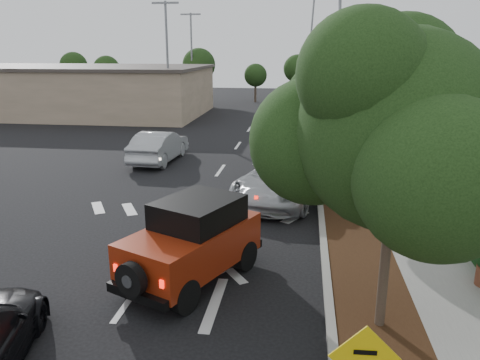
# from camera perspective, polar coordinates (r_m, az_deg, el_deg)

# --- Properties ---
(ground) EXTENTS (120.00, 120.00, 0.00)m
(ground) POSITION_cam_1_polar(r_m,az_deg,el_deg) (11.63, -13.15, -13.80)
(ground) COLOR black
(ground) RESTS_ON ground
(curb) EXTENTS (0.20, 70.00, 0.15)m
(curb) POSITION_cam_1_polar(r_m,az_deg,el_deg) (22.12, 9.41, 0.94)
(curb) COLOR #9E9B93
(curb) RESTS_ON ground
(planting_strip) EXTENTS (1.80, 70.00, 0.12)m
(planting_strip) POSITION_cam_1_polar(r_m,az_deg,el_deg) (22.18, 11.99, 0.81)
(planting_strip) COLOR black
(planting_strip) RESTS_ON ground
(sidewalk) EXTENTS (2.00, 70.00, 0.12)m
(sidewalk) POSITION_cam_1_polar(r_m,az_deg,el_deg) (22.41, 16.83, 0.62)
(sidewalk) COLOR gray
(sidewalk) RESTS_ON ground
(hedge) EXTENTS (0.80, 70.00, 0.80)m
(hedge) POSITION_cam_1_polar(r_m,az_deg,el_deg) (22.59, 20.40, 1.31)
(hedge) COLOR black
(hedge) RESTS_ON ground
(commercial_building) EXTENTS (22.00, 12.00, 4.00)m
(commercial_building) POSITION_cam_1_polar(r_m,az_deg,el_deg) (44.27, -19.23, 10.19)
(commercial_building) COLOR gray
(commercial_building) RESTS_ON ground
(transmission_tower) EXTENTS (7.00, 4.00, 28.00)m
(transmission_tower) POSITION_cam_1_polar(r_m,az_deg,el_deg) (57.71, 10.01, 9.93)
(transmission_tower) COLOR slate
(transmission_tower) RESTS_ON ground
(street_tree_near) EXTENTS (3.80, 3.80, 5.92)m
(street_tree_near) POSITION_cam_1_polar(r_m,az_deg,el_deg) (10.68, 16.55, -16.96)
(street_tree_near) COLOR black
(street_tree_near) RESTS_ON ground
(street_tree_mid) EXTENTS (3.20, 3.20, 5.32)m
(street_tree_mid) POSITION_cam_1_polar(r_m,az_deg,el_deg) (16.96, 13.19, -4.15)
(street_tree_mid) COLOR black
(street_tree_mid) RESTS_ON ground
(street_tree_far) EXTENTS (3.40, 3.40, 5.62)m
(street_tree_far) POSITION_cam_1_polar(r_m,az_deg,el_deg) (23.16, 11.82, 1.30)
(street_tree_far) COLOR black
(street_tree_far) RESTS_ON ground
(light_pole_a) EXTENTS (2.00, 0.22, 9.00)m
(light_pole_a) POSITION_cam_1_polar(r_m,az_deg,el_deg) (37.31, -8.52, 6.89)
(light_pole_a) COLOR slate
(light_pole_a) RESTS_ON ground
(light_pole_b) EXTENTS (2.00, 0.22, 9.00)m
(light_pole_b) POSITION_cam_1_polar(r_m,az_deg,el_deg) (49.07, -5.74, 9.09)
(light_pole_b) COLOR slate
(light_pole_b) RESTS_ON ground
(red_jeep) EXTENTS (3.21, 4.25, 2.08)m
(red_jeep) POSITION_cam_1_polar(r_m,az_deg,el_deg) (11.82, -5.34, -7.22)
(red_jeep) COLOR black
(red_jeep) RESTS_ON ground
(silver_suv_ahead) EXTENTS (4.20, 6.47, 1.66)m
(silver_suv_ahead) POSITION_cam_1_polar(r_m,az_deg,el_deg) (18.06, 5.35, 0.20)
(silver_suv_ahead) COLOR #A8AAAF
(silver_suv_ahead) RESTS_ON ground
(silver_sedan_oncoming) EXTENTS (1.94, 4.89, 1.58)m
(silver_sedan_oncoming) POSITION_cam_1_polar(r_m,az_deg,el_deg) (24.47, -9.84, 4.07)
(silver_sedan_oncoming) COLOR #A6A8AD
(silver_sedan_oncoming) RESTS_ON ground
(parked_suv) EXTENTS (4.70, 2.23, 1.55)m
(parked_suv) POSITION_cam_1_polar(r_m,az_deg,el_deg) (37.40, -13.43, 7.86)
(parked_suv) COLOR #B7BBBF
(parked_suv) RESTS_ON ground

